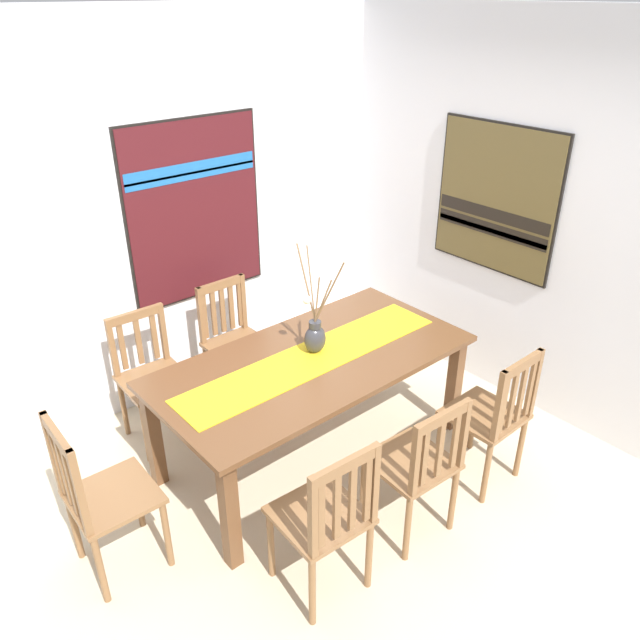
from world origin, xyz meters
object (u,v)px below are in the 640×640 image
(chair_1, at_px, (418,464))
(chair_4, at_px, (234,339))
(chair_0, at_px, (100,495))
(painting_on_side_wall, at_px, (496,199))
(painting_on_back_wall, at_px, (195,211))
(chair_5, at_px, (493,415))
(dining_table, at_px, (313,371))
(centerpiece_vase, at_px, (315,334))
(chair_2, at_px, (327,517))
(chair_3, at_px, (151,375))

(chair_1, distance_m, chair_4, 1.77)
(chair_0, xyz_separation_m, painting_on_side_wall, (3.01, -0.10, 0.95))
(chair_1, bearing_deg, painting_on_side_wall, 26.01)
(painting_on_back_wall, bearing_deg, chair_5, -72.55)
(chair_4, bearing_deg, chair_0, -147.31)
(dining_table, distance_m, centerpiece_vase, 0.23)
(chair_2, distance_m, chair_5, 1.30)
(painting_on_back_wall, height_order, painting_on_side_wall, painting_on_back_wall)
(centerpiece_vase, xyz_separation_m, chair_5, (0.60, -0.95, -0.37))
(chair_4, height_order, painting_on_side_wall, painting_on_side_wall)
(chair_1, distance_m, painting_on_back_wall, 2.34)
(chair_0, bearing_deg, chair_4, 32.69)
(dining_table, relative_size, chair_1, 2.19)
(centerpiece_vase, relative_size, chair_0, 0.68)
(chair_3, distance_m, chair_5, 2.22)
(painting_on_side_wall, bearing_deg, dining_table, 175.81)
(chair_1, relative_size, chair_5, 0.97)
(centerpiece_vase, distance_m, painting_on_side_wall, 1.65)
(chair_1, bearing_deg, chair_2, 177.82)
(centerpiece_vase, height_order, chair_3, centerpiece_vase)
(chair_0, relative_size, chair_4, 1.07)
(painting_on_back_wall, relative_size, painting_on_side_wall, 1.24)
(centerpiece_vase, height_order, chair_0, centerpiece_vase)
(chair_1, xyz_separation_m, chair_2, (-0.64, 0.02, 0.02))
(dining_table, relative_size, chair_5, 2.12)
(dining_table, bearing_deg, centerpiece_vase, 39.62)
(dining_table, bearing_deg, chair_0, -179.18)
(dining_table, height_order, chair_5, chair_5)
(chair_3, xyz_separation_m, painting_on_side_wall, (2.28, -0.98, 0.98))
(painting_on_side_wall, bearing_deg, chair_4, 148.06)
(chair_1, distance_m, chair_3, 1.89)
(chair_3, height_order, painting_on_side_wall, painting_on_side_wall)
(chair_2, bearing_deg, centerpiece_vase, 52.58)
(chair_2, height_order, painting_on_side_wall, painting_on_side_wall)
(chair_0, distance_m, chair_5, 2.26)
(dining_table, height_order, painting_on_side_wall, painting_on_side_wall)
(centerpiece_vase, bearing_deg, chair_1, -93.93)
(chair_3, bearing_deg, painting_on_side_wall, -23.31)
(centerpiece_vase, height_order, chair_5, centerpiece_vase)
(chair_2, relative_size, chair_5, 1.00)
(centerpiece_vase, distance_m, chair_0, 1.53)
(centerpiece_vase, height_order, chair_2, centerpiece_vase)
(chair_2, distance_m, chair_4, 1.86)
(centerpiece_vase, relative_size, chair_2, 0.70)
(chair_1, bearing_deg, chair_0, 148.37)
(chair_4, bearing_deg, centerpiece_vase, -84.88)
(centerpiece_vase, xyz_separation_m, chair_0, (-1.48, -0.07, -0.36))
(chair_0, bearing_deg, painting_on_back_wall, 42.59)
(centerpiece_vase, xyz_separation_m, painting_on_back_wall, (-0.08, 1.22, 0.51))
(chair_0, distance_m, painting_on_side_wall, 3.16)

